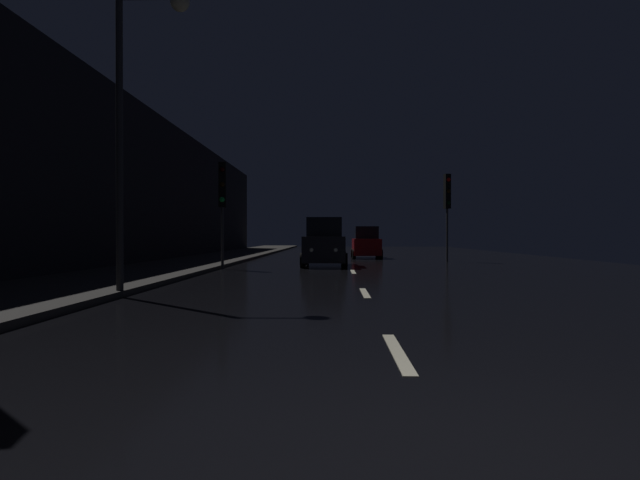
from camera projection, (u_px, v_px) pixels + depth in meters
name	position (u px, v px, depth m)	size (l,w,h in m)	color
ground	(348.00, 263.00, 27.82)	(27.94, 84.00, 0.02)	black
sidewalk_left	(202.00, 261.00, 28.02)	(4.40, 84.00, 0.15)	#33302D
building_facade_left	(128.00, 182.00, 24.56)	(0.80, 63.00, 7.84)	black
lane_centerline	(364.00, 291.00, 13.27)	(0.16, 16.44, 0.01)	beige
traffic_light_far_left	(222.00, 192.00, 22.26)	(0.35, 0.48, 4.52)	#38383A
traffic_light_far_right	(447.00, 198.00, 28.85)	(0.37, 0.48, 4.80)	#38383A
streetlamp_overhead	(140.00, 95.00, 12.04)	(1.70, 0.44, 6.96)	#2D2D30
car_approaching_headlights	(324.00, 244.00, 24.59)	(2.07, 4.48, 2.26)	black
car_distant_taillights	(366.00, 244.00, 33.34)	(1.84, 3.98, 2.00)	maroon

